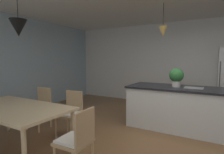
{
  "coord_description": "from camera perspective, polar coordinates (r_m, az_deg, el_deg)",
  "views": [
    {
      "loc": [
        0.73,
        -2.94,
        1.47
      ],
      "look_at": [
        -1.0,
        0.11,
        1.15
      ],
      "focal_mm": 28.97,
      "sensor_mm": 36.0,
      "label": 1
    }
  ],
  "objects": [
    {
      "name": "potted_plant_on_island",
      "position": [
        4.09,
        19.66,
        0.23
      ],
      "size": [
        0.3,
        0.3,
        0.4
      ],
      "color": "beige",
      "rests_on": "kitchen_island"
    },
    {
      "name": "chair_kitchen_end",
      "position": [
        2.46,
        -11.01,
        -18.72
      ],
      "size": [
        0.41,
        0.41,
        0.87
      ],
      "color": "tan",
      "rests_on": "ground_plane"
    },
    {
      "name": "window_wall_left_glazing",
      "position": [
        5.62,
        -28.96,
        3.43
      ],
      "size": [
        0.06,
        8.4,
        2.7
      ],
      "primitive_type": "cube",
      "color": "#9EB7C6",
      "rests_on": "ground_plane"
    },
    {
      "name": "dining_table",
      "position": [
        3.38,
        -28.82,
        -9.16
      ],
      "size": [
        1.93,
        1.01,
        0.73
      ],
      "color": "#D1B284",
      "rests_on": "ground_plane"
    },
    {
      "name": "wall_back_kitchen",
      "position": [
        6.25,
        22.86,
        3.8
      ],
      "size": [
        10.0,
        0.12,
        2.7
      ],
      "primitive_type": "cube",
      "color": "silver",
      "rests_on": "ground_plane"
    },
    {
      "name": "pendant_over_island_main",
      "position": [
        4.19,
        15.77,
        13.69
      ],
      "size": [
        0.17,
        0.17,
        0.72
      ],
      "color": "black"
    },
    {
      "name": "kitchen_island",
      "position": [
        4.18,
        21.14,
        -9.02
      ],
      "size": [
        2.27,
        0.93,
        0.91
      ],
      "color": "silver",
      "rests_on": "ground_plane"
    },
    {
      "name": "chair_far_right",
      "position": [
        3.64,
        -12.98,
        -10.72
      ],
      "size": [
        0.43,
        0.43,
        0.87
      ],
      "color": "tan",
      "rests_on": "ground_plane"
    },
    {
      "name": "chair_far_left",
      "position": [
        4.26,
        -21.74,
        -8.6
      ],
      "size": [
        0.44,
        0.44,
        0.87
      ],
      "color": "tan",
      "rests_on": "ground_plane"
    },
    {
      "name": "pendant_over_table",
      "position": [
        3.19,
        -27.44,
        13.62
      ],
      "size": [
        0.26,
        0.26,
        0.86
      ],
      "color": "black"
    },
    {
      "name": "ground_plane",
      "position": [
        3.38,
        14.99,
        -21.05
      ],
      "size": [
        10.0,
        8.4,
        0.04
      ],
      "primitive_type": "cube",
      "color": "brown"
    }
  ]
}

